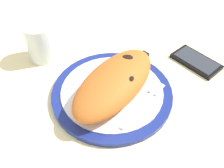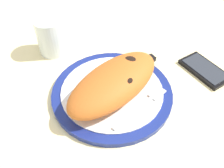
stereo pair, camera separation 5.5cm
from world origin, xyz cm
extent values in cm
cube|color=beige|center=(0.00, 0.00, -1.50)|extent=(150.00, 150.00, 3.00)
cylinder|color=navy|center=(0.00, 0.00, 0.66)|extent=(27.72, 27.72, 1.32)
cylinder|color=white|center=(0.00, 0.00, 1.47)|extent=(23.38, 23.38, 0.30)
ellipsoid|color=#C16023|center=(-0.03, -0.84, 4.82)|extent=(27.26, 18.53, 6.39)
ellipsoid|color=black|center=(1.86, -3.54, 7.08)|extent=(2.88, 2.90, 0.76)
ellipsoid|color=black|center=(-6.70, -2.33, 7.07)|extent=(2.33, 2.35, 0.62)
ellipsoid|color=black|center=(5.32, 1.30, 7.22)|extent=(3.80, 3.79, 1.07)
cube|color=silver|center=(0.65, -8.02, 1.82)|extent=(11.62, 3.91, 0.40)
cube|color=silver|center=(8.28, -5.98, 1.82)|extent=(4.43, 3.16, 0.40)
cube|color=silver|center=(-1.38, 2.67, 1.82)|extent=(13.60, 3.02, 0.40)
cube|color=black|center=(10.01, 3.88, 2.22)|extent=(9.56, 2.98, 1.20)
cube|color=black|center=(24.46, -4.48, 0.50)|extent=(7.46, 12.74, 1.00)
cube|color=#2D333D|center=(24.46, -4.48, 1.08)|extent=(6.37, 11.19, 0.16)
cylinder|color=silver|center=(-6.21, 22.10, 4.92)|extent=(7.35, 7.35, 9.84)
cylinder|color=silver|center=(-6.21, 22.10, 2.68)|extent=(6.77, 6.77, 4.96)
camera|label=1|loc=(-23.42, -30.66, 43.53)|focal=40.02mm
camera|label=2|loc=(-18.78, -33.70, 43.53)|focal=40.02mm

